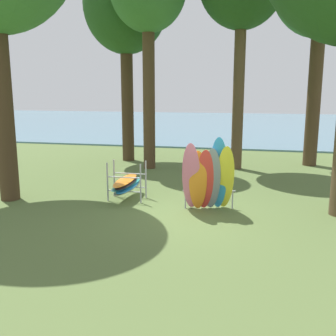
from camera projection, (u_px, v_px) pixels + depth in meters
ground_plane at (187, 216)px, 11.11m from camera, size 80.00×80.00×0.00m
lake_water at (239, 124)px, 40.51m from camera, size 80.00×36.00×0.10m
tree_far_left_back at (126, 7)px, 18.47m from camera, size 3.98×3.98×9.75m
leaning_board_pile at (208, 178)px, 11.34m from camera, size 1.58×1.21×2.25m
board_storage_rack at (127, 184)px, 12.70m from camera, size 1.15×2.13×1.25m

